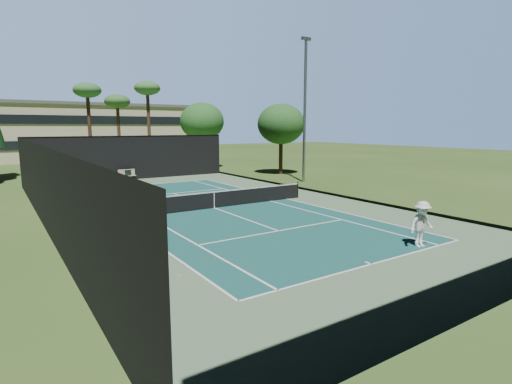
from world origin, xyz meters
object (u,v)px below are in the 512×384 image
tennis_ball_a (180,276)px  tennis_ball_c (229,201)px  park_bench (127,175)px  trash_bin (128,175)px  tennis_ball_b (171,205)px  player (422,224)px  tennis_net (214,199)px  tennis_ball_d (93,214)px

tennis_ball_a → tennis_ball_c: tennis_ball_c is taller
park_bench → tennis_ball_c: bearing=-79.6°
tennis_ball_a → park_bench: (5.32, 24.69, 0.52)m
trash_bin → tennis_ball_b: bearing=-95.0°
tennis_ball_a → tennis_ball_b: bearing=69.6°
trash_bin → player: bearing=-81.6°
tennis_ball_a → trash_bin: trash_bin is taller
tennis_net → tennis_ball_a: (-6.08, -9.21, -0.53)m
tennis_ball_d → tennis_ball_c: bearing=-5.3°
tennis_ball_b → tennis_ball_c: tennis_ball_c is taller
tennis_net → tennis_ball_d: bearing=160.9°
tennis_ball_a → tennis_ball_c: 13.26m
tennis_net → tennis_ball_a: bearing=-123.5°
park_bench → trash_bin: (0.10, 0.01, -0.07)m
trash_bin → tennis_ball_d: bearing=-113.3°
tennis_ball_b → tennis_ball_d: tennis_ball_b is taller
trash_bin → park_bench: bearing=-176.3°
tennis_ball_a → tennis_ball_d: same height
park_bench → tennis_ball_b: bearing=-94.5°
tennis_ball_d → tennis_ball_a: bearing=-88.5°
tennis_ball_a → player: bearing=-13.7°
tennis_ball_d → park_bench: bearing=67.0°
tennis_ball_a → tennis_ball_c: bearing=53.5°
tennis_ball_a → tennis_ball_d: (-0.30, 11.42, -0.00)m
player → tennis_ball_d: bearing=133.1°
tennis_net → tennis_ball_b: bearing=128.4°
tennis_ball_c → trash_bin: size_ratio=0.08×
player → tennis_ball_d: 16.85m
tennis_net → tennis_ball_c: (1.81, 1.45, -0.52)m
tennis_ball_a → trash_bin: (5.42, 24.70, 0.45)m
tennis_net → tennis_ball_b: (-1.81, 2.29, -0.52)m
player → trash_bin: size_ratio=1.98×
park_bench → tennis_net: bearing=-87.2°
tennis_net → tennis_ball_c: size_ratio=166.46×
tennis_net → tennis_ball_d: 6.78m
tennis_net → tennis_ball_c: bearing=38.7°
tennis_ball_b → tennis_ball_d: size_ratio=1.13×
tennis_ball_d → park_bench: park_bench is taller
player → tennis_ball_a: 9.75m
player → trash_bin: bearing=106.2°
tennis_ball_c → player: bearing=-83.3°
tennis_net → park_bench: tennis_net is taller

